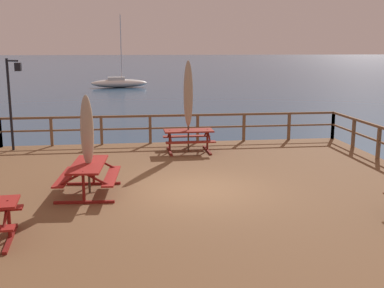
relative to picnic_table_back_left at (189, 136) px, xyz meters
name	(u,v)px	position (x,y,z in m)	size (l,w,h in m)	color
ground_plane	(197,213)	(-0.35, -4.56, -1.18)	(600.00, 600.00, 0.00)	navy
wooden_deck	(197,202)	(-0.35, -4.56, -0.87)	(12.95, 12.64, 0.63)	brown
railing_waterside_far	(174,123)	(-0.35, 1.61, 0.20)	(12.75, 0.10, 1.09)	brown
picnic_table_back_left	(189,136)	(0.00, 0.00, 0.00)	(1.70, 1.42, 0.78)	maroon
picnic_table_front_right	(88,172)	(-3.04, -4.51, 0.01)	(1.53, 2.01, 0.78)	maroon
patio_umbrella_tall_mid_right	(188,94)	(0.00, 0.05, 1.44)	(0.32, 0.32, 3.14)	#4C3828
patio_umbrella_short_back	(87,131)	(-3.04, -4.43, 1.00)	(0.32, 0.32, 2.45)	#4C3828
lamp_post_hooked	(13,90)	(-5.97, 0.94, 1.56)	(0.58, 0.48, 3.20)	black
sailboat_distant	(119,83)	(-3.11, 36.07, -0.67)	(6.08, 1.98, 7.72)	white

